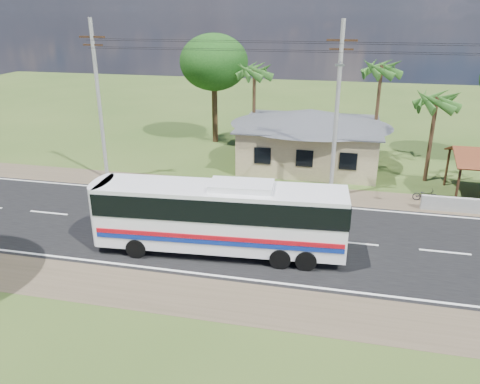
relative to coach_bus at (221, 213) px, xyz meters
name	(u,v)px	position (x,y,z in m)	size (l,w,h in m)	color
ground	(270,235)	(2.08, 2.39, -2.17)	(120.00, 120.00, 0.00)	#2E4819
road	(270,235)	(2.08, 2.39, -2.16)	(120.00, 16.00, 0.03)	black
house	(310,132)	(3.08, 15.38, 0.47)	(12.40, 10.00, 5.00)	tan
utility_poles	(331,109)	(4.75, 8.87, 3.60)	(32.80, 2.22, 11.00)	#9E9E99
palm_near	(437,101)	(11.58, 13.39, 3.54)	(2.80, 2.80, 6.70)	#47301E
palm_mid	(381,70)	(8.08, 17.89, 4.99)	(2.80, 2.80, 8.20)	#47301E
palm_far	(254,72)	(-1.92, 18.39, 4.51)	(2.80, 2.80, 7.70)	#47301E
tree_behind_house	(214,63)	(-5.92, 20.39, 4.94)	(6.00, 6.00, 9.61)	#47301E
coach_bus	(221,213)	(0.00, 0.00, 0.00)	(12.38, 3.46, 3.80)	white
motorcycle	(425,195)	(11.02, 9.39, -1.77)	(0.53, 1.53, 0.80)	black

